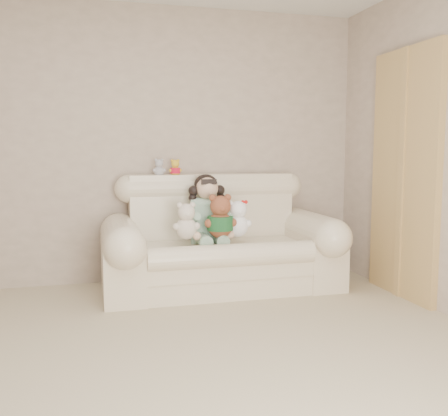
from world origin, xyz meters
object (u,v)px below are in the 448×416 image
at_px(sofa, 221,233).
at_px(white_cat, 238,215).
at_px(brown_teddy, 220,212).
at_px(seated_child, 207,208).
at_px(cream_teddy, 186,217).

distance_m(sofa, white_cat, 0.25).
bearing_deg(brown_teddy, white_cat, 18.87).
distance_m(seated_child, white_cat, 0.31).
height_order(seated_child, white_cat, seated_child).
distance_m(sofa, cream_teddy, 0.41).
bearing_deg(cream_teddy, white_cat, 14.66).
bearing_deg(seated_child, cream_teddy, -126.17).
distance_m(sofa, brown_teddy, 0.27).
xyz_separation_m(seated_child, cream_teddy, (-0.23, -0.23, -0.05)).
xyz_separation_m(sofa, cream_teddy, (-0.35, -0.15, 0.17)).
relative_size(brown_teddy, white_cat, 1.17).
distance_m(sofa, seated_child, 0.26).
distance_m(seated_child, brown_teddy, 0.25).
relative_size(sofa, seated_child, 3.34).
height_order(brown_teddy, cream_teddy, brown_teddy).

